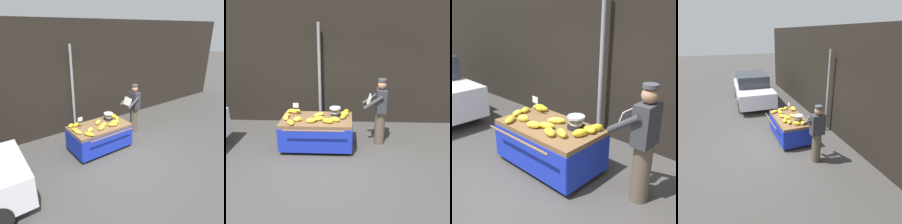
% 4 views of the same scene
% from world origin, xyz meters
% --- Properties ---
extents(ground_plane, '(60.00, 60.00, 0.00)m').
position_xyz_m(ground_plane, '(0.00, 0.00, 0.00)').
color(ground_plane, '#423F3D').
extents(back_wall, '(16.00, 0.24, 3.74)m').
position_xyz_m(back_wall, '(0.00, 2.63, 1.87)').
color(back_wall, black).
rests_on(back_wall, ground).
extents(street_pole, '(0.09, 0.09, 2.99)m').
position_xyz_m(street_pole, '(-0.30, 2.33, 1.50)').
color(street_pole, gray).
rests_on(street_pole, ground).
extents(banana_cart, '(1.76, 1.21, 0.77)m').
position_xyz_m(banana_cart, '(-0.23, 0.84, 0.56)').
color(banana_cart, brown).
rests_on(banana_cart, ground).
extents(weighing_scale, '(0.28, 0.28, 0.23)m').
position_xyz_m(weighing_scale, '(0.22, 1.01, 0.89)').
color(weighing_scale, black).
rests_on(weighing_scale, banana_cart).
extents(price_sign, '(0.14, 0.01, 0.34)m').
position_xyz_m(price_sign, '(-0.76, 1.01, 1.02)').
color(price_sign, '#997A51').
rests_on(price_sign, banana_cart).
extents(banana_bunch_0, '(0.31, 0.25, 0.10)m').
position_xyz_m(banana_bunch_0, '(-0.17, 0.72, 0.82)').
color(banana_bunch_0, yellow).
rests_on(banana_bunch_0, banana_cart).
extents(banana_bunch_1, '(0.27, 0.21, 0.11)m').
position_xyz_m(banana_bunch_1, '(-0.33, 0.59, 0.83)').
color(banana_bunch_1, yellow).
rests_on(banana_bunch_1, banana_cart).
extents(banana_bunch_2, '(0.23, 0.16, 0.11)m').
position_xyz_m(banana_bunch_2, '(0.45, 1.06, 0.83)').
color(banana_bunch_2, gold).
rests_on(banana_bunch_2, banana_cart).
extents(banana_bunch_3, '(0.20, 0.25, 0.12)m').
position_xyz_m(banana_bunch_3, '(0.49, 1.19, 0.83)').
color(banana_bunch_3, gold).
rests_on(banana_bunch_3, banana_cart).
extents(banana_bunch_4, '(0.30, 0.28, 0.10)m').
position_xyz_m(banana_bunch_4, '(-0.19, 0.97, 0.82)').
color(banana_bunch_4, yellow).
rests_on(banana_bunch_4, banana_cart).
extents(banana_bunch_5, '(0.21, 0.26, 0.12)m').
position_xyz_m(banana_bunch_5, '(0.43, 0.86, 0.83)').
color(banana_bunch_5, gold).
rests_on(banana_bunch_5, banana_cart).
extents(banana_bunch_6, '(0.25, 0.26, 0.09)m').
position_xyz_m(banana_bunch_6, '(-0.95, 1.25, 0.82)').
color(banana_bunch_6, gold).
rests_on(banana_bunch_6, banana_cart).
extents(banana_bunch_7, '(0.27, 0.22, 0.10)m').
position_xyz_m(banana_bunch_7, '(-0.81, 1.19, 0.82)').
color(banana_bunch_7, gold).
rests_on(banana_bunch_7, banana_cart).
extents(banana_bunch_8, '(0.30, 0.23, 0.11)m').
position_xyz_m(banana_bunch_8, '(0.07, 0.58, 0.83)').
color(banana_bunch_8, gold).
rests_on(banana_bunch_8, banana_cart).
extents(banana_bunch_9, '(0.26, 0.32, 0.10)m').
position_xyz_m(banana_bunch_9, '(-0.80, 0.46, 0.82)').
color(banana_bunch_9, gold).
rests_on(banana_bunch_9, banana_cart).
extents(banana_bunch_10, '(0.18, 0.23, 0.10)m').
position_xyz_m(banana_bunch_10, '(-0.98, 0.94, 0.82)').
color(banana_bunch_10, gold).
rests_on(banana_bunch_10, banana_cart).
extents(banana_bunch_11, '(0.23, 0.19, 0.12)m').
position_xyz_m(banana_bunch_11, '(-0.66, 0.64, 0.83)').
color(banana_bunch_11, yellow).
rests_on(banana_bunch_11, banana_cart).
extents(banana_bunch_12, '(0.20, 0.27, 0.09)m').
position_xyz_m(banana_bunch_12, '(-0.98, 0.75, 0.82)').
color(banana_bunch_12, yellow).
rests_on(banana_bunch_12, banana_cart).
extents(banana_bunch_13, '(0.28, 0.21, 0.12)m').
position_xyz_m(banana_bunch_13, '(0.23, 0.67, 0.83)').
color(banana_bunch_13, yellow).
rests_on(banana_bunch_13, banana_cart).
extents(vendor_person, '(0.58, 0.51, 1.71)m').
position_xyz_m(vendor_person, '(1.34, 1.10, 0.87)').
color(vendor_person, brown).
rests_on(vendor_person, ground).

